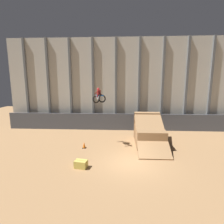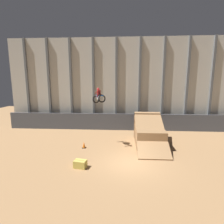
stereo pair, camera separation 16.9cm
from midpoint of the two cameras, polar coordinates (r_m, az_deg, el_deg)
The scene contains 7 objects.
ground_plane at distance 14.27m, azimuth 6.35°, elevation -16.21°, with size 60.00×60.00×0.00m, color #9E754C.
arena_back_wall at distance 23.49m, azimuth 5.42°, elevation 9.09°, with size 32.00×0.40×11.88m.
lower_barrier at distance 22.76m, azimuth 5.32°, elevation -3.28°, with size 31.36×0.20×2.16m.
dirt_ramp at distance 18.37m, azimuth 12.20°, elevation -6.88°, with size 2.79×5.92×3.05m.
rider_bike_solo at distance 16.65m, azimuth -4.06°, elevation 5.05°, with size 1.46×1.74×1.54m.
traffic_cone_near_ramp at distance 17.15m, azimuth -8.86°, elevation -10.62°, with size 0.36×0.36×0.58m.
hay_bale_trackside at distance 13.61m, azimuth -9.97°, elevation -16.35°, with size 1.00×0.76×0.57m.
Camera 2 is at (-0.62, -12.78, 6.28)m, focal length 28.00 mm.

